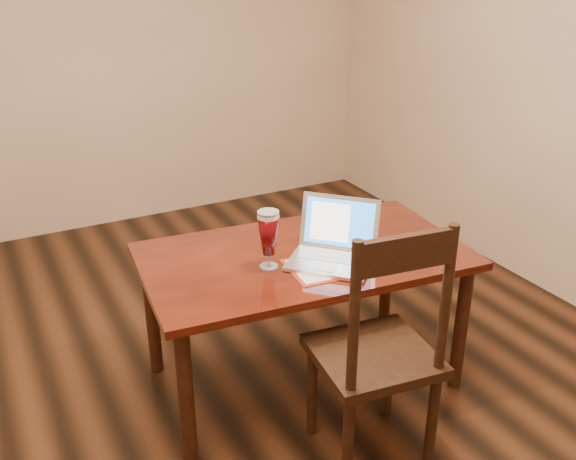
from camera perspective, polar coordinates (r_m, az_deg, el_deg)
ground at (r=3.11m, az=-5.81°, el=-15.88°), size 5.00×5.00×0.00m
room_shell at (r=2.41m, az=-7.62°, el=18.38°), size 4.51×5.01×2.71m
dining_table at (r=2.98m, az=1.45°, el=-3.33°), size 1.55×0.97×0.96m
dining_chair at (r=2.60m, az=8.04°, el=-10.77°), size 0.52×0.50×1.10m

